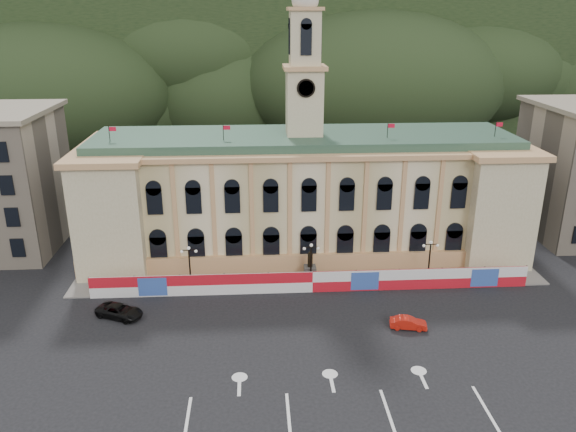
{
  "coord_description": "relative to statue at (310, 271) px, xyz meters",
  "views": [
    {
      "loc": [
        -6.23,
        -42.07,
        30.29
      ],
      "look_at": [
        -2.62,
        18.0,
        8.22
      ],
      "focal_mm": 35.0,
      "sensor_mm": 36.0,
      "label": 1
    }
  ],
  "objects": [
    {
      "name": "ground",
      "position": [
        0.0,
        -18.0,
        -1.19
      ],
      "size": [
        260.0,
        260.0,
        0.0
      ],
      "primitive_type": "plane",
      "color": "black",
      "rests_on": "ground"
    },
    {
      "name": "lane_markings",
      "position": [
        0.0,
        -23.0,
        -1.18
      ],
      "size": [
        26.0,
        10.0,
        0.02
      ],
      "primitive_type": null,
      "color": "white",
      "rests_on": "ground"
    },
    {
      "name": "hill_ridge",
      "position": [
        0.03,
        103.99,
        18.3
      ],
      "size": [
        230.0,
        80.0,
        64.0
      ],
      "color": "black",
      "rests_on": "ground"
    },
    {
      "name": "city_hall",
      "position": [
        0.0,
        9.63,
        6.66
      ],
      "size": [
        56.2,
        17.6,
        37.1
      ],
      "color": "beige",
      "rests_on": "ground"
    },
    {
      "name": "hoarding_fence",
      "position": [
        0.06,
        -2.93,
        0.06
      ],
      "size": [
        50.0,
        0.44,
        2.5
      ],
      "color": "red",
      "rests_on": "ground"
    },
    {
      "name": "pavement",
      "position": [
        0.0,
        -0.25,
        -1.11
      ],
      "size": [
        56.0,
        5.5,
        0.16
      ],
      "primitive_type": "cube",
      "color": "slate",
      "rests_on": "ground"
    },
    {
      "name": "statue",
      "position": [
        0.0,
        0.0,
        0.0
      ],
      "size": [
        1.4,
        1.4,
        3.72
      ],
      "color": "#595651",
      "rests_on": "ground"
    },
    {
      "name": "lamp_left",
      "position": [
        -14.0,
        -1.0,
        1.89
      ],
      "size": [
        1.96,
        0.44,
        5.15
      ],
      "color": "black",
      "rests_on": "ground"
    },
    {
      "name": "lamp_center",
      "position": [
        0.0,
        -1.0,
        1.89
      ],
      "size": [
        1.96,
        0.44,
        5.15
      ],
      "color": "black",
      "rests_on": "ground"
    },
    {
      "name": "lamp_right",
      "position": [
        14.0,
        -1.0,
        1.89
      ],
      "size": [
        1.96,
        0.44,
        5.15
      ],
      "color": "black",
      "rests_on": "ground"
    },
    {
      "name": "red_sedan",
      "position": [
        8.89,
        -11.41,
        -0.58
      ],
      "size": [
        2.66,
        4.19,
        1.22
      ],
      "primitive_type": "imported",
      "rotation": [
        0.0,
        0.0,
        1.38
      ],
      "color": "red",
      "rests_on": "ground"
    },
    {
      "name": "black_suv",
      "position": [
        -20.77,
        -7.38,
        -0.49
      ],
      "size": [
        6.06,
        6.75,
        1.4
      ],
      "primitive_type": "imported",
      "rotation": [
        0.0,
        0.0,
        1.15
      ],
      "color": "black",
      "rests_on": "ground"
    }
  ]
}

